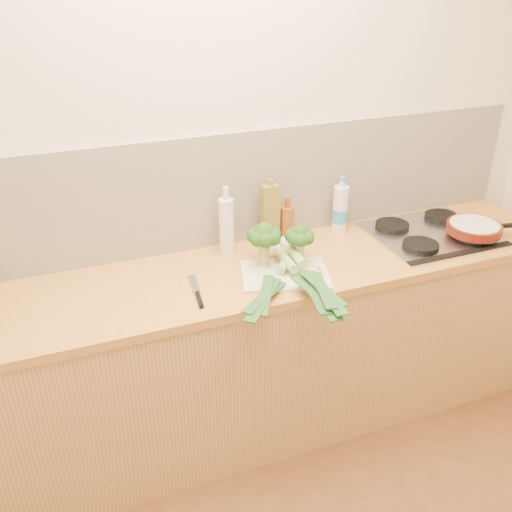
% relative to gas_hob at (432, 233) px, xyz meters
% --- Properties ---
extents(room_shell, '(3.50, 3.50, 3.50)m').
position_rel_gas_hob_xyz_m(room_shell, '(-1.02, 0.29, 0.26)').
color(room_shell, beige).
rests_on(room_shell, ground).
extents(counter, '(3.20, 0.62, 0.90)m').
position_rel_gas_hob_xyz_m(counter, '(-1.02, 0.00, -0.46)').
color(counter, tan).
rests_on(counter, ground).
extents(gas_hob, '(0.58, 0.50, 0.04)m').
position_rel_gas_hob_xyz_m(gas_hob, '(0.00, 0.00, 0.00)').
color(gas_hob, silver).
rests_on(gas_hob, counter).
extents(chopping_board, '(0.44, 0.37, 0.01)m').
position_rel_gas_hob_xyz_m(chopping_board, '(-0.84, -0.10, -0.01)').
color(chopping_board, beige).
rests_on(chopping_board, counter).
extents(broccoli_left, '(0.15, 0.15, 0.20)m').
position_rel_gas_hob_xyz_m(broccoli_left, '(-0.90, 0.01, 0.14)').
color(broccoli_left, '#8FA25E').
rests_on(broccoli_left, chopping_board).
extents(broccoli_right, '(0.13, 0.13, 0.19)m').
position_rel_gas_hob_xyz_m(broccoli_right, '(-0.74, -0.03, 0.12)').
color(broccoli_right, '#8FA25E').
rests_on(broccoli_right, chopping_board).
extents(leek_front, '(0.44, 0.52, 0.04)m').
position_rel_gas_hob_xyz_m(leek_front, '(-0.88, -0.13, 0.02)').
color(leek_front, white).
rests_on(leek_front, chopping_board).
extents(leek_mid, '(0.11, 0.66, 0.04)m').
position_rel_gas_hob_xyz_m(leek_mid, '(-0.82, -0.16, 0.04)').
color(leek_mid, white).
rests_on(leek_mid, chopping_board).
extents(leek_back, '(0.12, 0.65, 0.04)m').
position_rel_gas_hob_xyz_m(leek_back, '(-0.78, -0.16, 0.06)').
color(leek_back, white).
rests_on(leek_back, chopping_board).
extents(chefs_knife, '(0.06, 0.27, 0.02)m').
position_rel_gas_hob_xyz_m(chefs_knife, '(-1.24, -0.14, -0.01)').
color(chefs_knife, silver).
rests_on(chefs_knife, counter).
extents(skillet, '(0.38, 0.26, 0.05)m').
position_rel_gas_hob_xyz_m(skillet, '(0.16, -0.10, 0.05)').
color(skillet, '#51150D').
rests_on(skillet, gas_hob).
extents(oil_tin, '(0.08, 0.05, 0.33)m').
position_rel_gas_hob_xyz_m(oil_tin, '(-0.78, 0.21, 0.14)').
color(oil_tin, olive).
rests_on(oil_tin, counter).
extents(glass_bottle, '(0.07, 0.07, 0.33)m').
position_rel_gas_hob_xyz_m(glass_bottle, '(-1.01, 0.20, 0.12)').
color(glass_bottle, silver).
rests_on(glass_bottle, counter).
extents(amber_bottle, '(0.06, 0.06, 0.23)m').
position_rel_gas_hob_xyz_m(amber_bottle, '(-0.70, 0.20, 0.08)').
color(amber_bottle, brown).
rests_on(amber_bottle, counter).
extents(water_bottle, '(0.08, 0.08, 0.26)m').
position_rel_gas_hob_xyz_m(water_bottle, '(-0.40, 0.23, 0.10)').
color(water_bottle, silver).
rests_on(water_bottle, counter).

